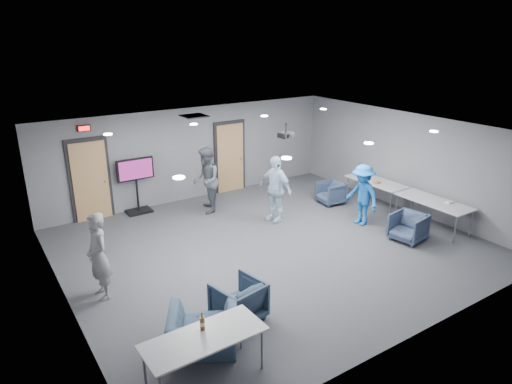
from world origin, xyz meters
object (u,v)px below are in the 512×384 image
person_b (206,180)px  chair_right_c (408,227)px  chair_front_b (203,331)px  person_d (362,195)px  chair_front_a (238,300)px  table_right_a (376,183)px  bottle_right (364,176)px  table_front_left (204,339)px  tv_stand (136,182)px  person_a (98,257)px  bottle_front (202,323)px  projector (286,135)px  person_c (275,189)px  table_right_b (434,202)px  chair_right_a (331,193)px

person_b → chair_right_c: person_b is taller
chair_front_b → person_d: bearing=-129.3°
chair_right_c → chair_front_b: size_ratio=0.70×
person_d → chair_front_a: size_ratio=2.02×
chair_front_b → table_right_a: 7.60m
chair_right_c → bottle_right: 2.65m
table_front_left → tv_stand: tv_stand is taller
person_a → tv_stand: person_a is taller
bottle_front → projector: (4.12, 3.57, 1.57)m
person_d → bottle_front: 6.46m
projector → person_c: bearing=75.3°
chair_front_a → tv_stand: size_ratio=0.51×
table_right_b → bottle_right: size_ratio=8.12×
bottle_right → table_right_b: bearing=-86.9°
projector → person_d: bearing=-34.4°
person_c → projector: size_ratio=4.96×
chair_right_a → tv_stand: tv_stand is taller
chair_right_a → table_right_a: 1.30m
person_b → person_d: (2.91, -2.96, -0.11)m
person_b → chair_right_c: (3.14, -4.28, -0.57)m
chair_front_b → person_c: bearing=-107.9°
person_b → table_right_a: (4.24, -2.22, -0.22)m
person_a → person_b: bearing=122.0°
person_d → table_right_b: bearing=50.7°
chair_right_a → projector: 3.07m
bottle_right → person_b: bearing=155.7°
chair_front_a → person_b: bearing=-122.0°
person_a → person_c: (4.86, 1.23, 0.04)m
person_d → bottle_right: person_d is taller
table_right_b → tv_stand: bearing=48.9°
person_a → chair_right_c: person_a is taller
person_d → table_front_left: bearing=-63.0°
person_c → person_d: (1.71, -1.43, -0.08)m
table_right_a → chair_front_a: bearing=112.5°
person_d → table_right_a: person_d is taller
person_b → chair_right_c: bearing=59.7°
person_b → tv_stand: (-1.61, 0.98, -0.03)m
person_a → projector: 5.09m
person_a → table_right_b: bearing=75.1°
person_d → tv_stand: 6.01m
person_d → table_right_a: size_ratio=0.89×
person_d → bottle_right: bearing=134.2°
person_a → bottle_right: 7.83m
person_b → table_right_a: person_b is taller
tv_stand → projector: (2.75, -3.02, 1.53)m
table_right_b → bottle_right: bearing=3.1°
chair_front_a → chair_front_b: 0.97m
table_right_a → chair_right_c: bearing=151.9°
tv_stand → projector: size_ratio=4.35×
chair_right_a → bottle_right: (0.82, -0.46, 0.50)m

